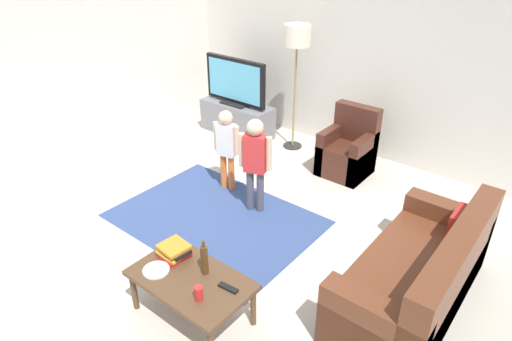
% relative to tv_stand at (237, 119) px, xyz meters
% --- Properties ---
extents(ground, '(7.80, 7.80, 0.00)m').
position_rel_tv_stand_xyz_m(ground, '(1.75, -2.30, -0.24)').
color(ground, beige).
extents(wall_back, '(6.00, 0.12, 2.70)m').
position_rel_tv_stand_xyz_m(wall_back, '(1.75, 0.70, 1.11)').
color(wall_back, silver).
rests_on(wall_back, ground).
extents(wall_left, '(0.12, 6.00, 2.70)m').
position_rel_tv_stand_xyz_m(wall_left, '(-1.25, -2.30, 1.11)').
color(wall_left, silver).
rests_on(wall_left, ground).
extents(area_rug, '(2.20, 1.60, 0.01)m').
position_rel_tv_stand_xyz_m(area_rug, '(1.37, -1.95, -0.24)').
color(area_rug, '#33477A').
rests_on(area_rug, ground).
extents(tv_stand, '(1.20, 0.44, 0.50)m').
position_rel_tv_stand_xyz_m(tv_stand, '(0.00, 0.00, 0.00)').
color(tv_stand, slate).
rests_on(tv_stand, ground).
extents(tv, '(1.10, 0.28, 0.71)m').
position_rel_tv_stand_xyz_m(tv, '(0.00, -0.02, 0.60)').
color(tv, black).
rests_on(tv, tv_stand).
extents(couch, '(0.80, 1.80, 0.86)m').
position_rel_tv_stand_xyz_m(couch, '(3.63, -1.78, 0.05)').
color(couch, brown).
rests_on(couch, ground).
extents(armchair, '(0.60, 0.60, 0.90)m').
position_rel_tv_stand_xyz_m(armchair, '(1.98, -0.04, 0.05)').
color(armchair, '#472319').
rests_on(armchair, ground).
extents(floor_lamp, '(0.36, 0.36, 1.78)m').
position_rel_tv_stand_xyz_m(floor_lamp, '(0.97, 0.15, 1.30)').
color(floor_lamp, '#262626').
rests_on(floor_lamp, ground).
extents(child_near_tv, '(0.34, 0.17, 1.04)m').
position_rel_tv_stand_xyz_m(child_near_tv, '(1.02, -1.36, 0.38)').
color(child_near_tv, orange).
rests_on(child_near_tv, ground).
extents(child_center, '(0.36, 0.21, 1.13)m').
position_rel_tv_stand_xyz_m(child_center, '(1.60, -1.52, 0.44)').
color(child_center, '#4C4C59').
rests_on(child_center, ground).
extents(coffee_table, '(1.00, 0.60, 0.42)m').
position_rel_tv_stand_xyz_m(coffee_table, '(2.20, -3.10, 0.13)').
color(coffee_table, '#513823').
rests_on(coffee_table, ground).
extents(book_stack, '(0.29, 0.24, 0.12)m').
position_rel_tv_stand_xyz_m(book_stack, '(1.90, -3.00, 0.24)').
color(book_stack, red).
rests_on(book_stack, coffee_table).
extents(bottle, '(0.06, 0.06, 0.33)m').
position_rel_tv_stand_xyz_m(bottle, '(2.25, -2.98, 0.31)').
color(bottle, '#4C3319').
rests_on(bottle, coffee_table).
extents(tv_remote, '(0.17, 0.07, 0.02)m').
position_rel_tv_stand_xyz_m(tv_remote, '(2.52, -3.00, 0.19)').
color(tv_remote, black).
rests_on(tv_remote, coffee_table).
extents(soda_can, '(0.07, 0.07, 0.12)m').
position_rel_tv_stand_xyz_m(soda_can, '(2.42, -3.22, 0.24)').
color(soda_can, red).
rests_on(soda_can, coffee_table).
extents(plate, '(0.22, 0.22, 0.02)m').
position_rel_tv_stand_xyz_m(plate, '(1.92, -3.22, 0.18)').
color(plate, white).
rests_on(plate, coffee_table).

